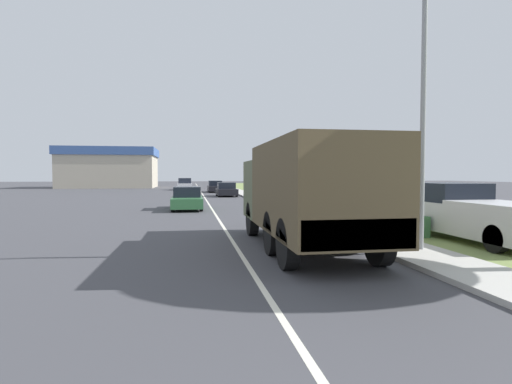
# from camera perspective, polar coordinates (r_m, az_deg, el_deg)

# --- Properties ---
(ground_plane) EXTENTS (180.00, 180.00, 0.00)m
(ground_plane) POSITION_cam_1_polar(r_m,az_deg,el_deg) (39.52, -7.48, -0.59)
(ground_plane) COLOR #424247
(lane_centre_stripe) EXTENTS (0.12, 120.00, 0.00)m
(lane_centre_stripe) POSITION_cam_1_polar(r_m,az_deg,el_deg) (39.52, -7.48, -0.58)
(lane_centre_stripe) COLOR silver
(lane_centre_stripe) RESTS_ON ground
(sidewalk_right) EXTENTS (1.80, 120.00, 0.12)m
(sidewalk_right) POSITION_cam_1_polar(r_m,az_deg,el_deg) (39.92, -1.01, -0.45)
(sidewalk_right) COLOR beige
(sidewalk_right) RESTS_ON ground
(grass_strip_right) EXTENTS (7.00, 120.00, 0.02)m
(grass_strip_right) POSITION_cam_1_polar(r_m,az_deg,el_deg) (40.79, 5.11, -0.47)
(grass_strip_right) COLOR olive
(grass_strip_right) RESTS_ON ground
(military_truck) EXTENTS (2.47, 7.63, 2.95)m
(military_truck) POSITION_cam_1_polar(r_m,az_deg,el_deg) (11.29, 7.08, 0.26)
(military_truck) COLOR #545B3D
(military_truck) RESTS_ON ground
(car_nearest_ahead) EXTENTS (1.80, 4.63, 1.37)m
(car_nearest_ahead) POSITION_cam_1_polar(r_m,az_deg,el_deg) (24.59, -9.81, -0.99)
(car_nearest_ahead) COLOR #336B3D
(car_nearest_ahead) RESTS_ON ground
(car_second_ahead) EXTENTS (1.89, 3.98, 1.35)m
(car_second_ahead) POSITION_cam_1_polar(r_m,az_deg,el_deg) (38.89, -4.25, 0.29)
(car_second_ahead) COLOR black
(car_second_ahead) RESTS_ON ground
(car_third_ahead) EXTENTS (1.74, 4.71, 1.39)m
(car_third_ahead) POSITION_cam_1_polar(r_m,az_deg,el_deg) (48.37, -5.85, 0.73)
(car_third_ahead) COLOR black
(car_third_ahead) RESTS_ON ground
(car_fourth_ahead) EXTENTS (1.94, 4.48, 1.64)m
(car_fourth_ahead) POSITION_cam_1_polar(r_m,az_deg,el_deg) (56.15, -10.12, 1.05)
(car_fourth_ahead) COLOR silver
(car_fourth_ahead) RESTS_ON ground
(pickup_truck) EXTENTS (1.97, 5.22, 1.79)m
(pickup_truck) POSITION_cam_1_polar(r_m,az_deg,el_deg) (14.40, 28.73, -2.70)
(pickup_truck) COLOR silver
(pickup_truck) RESTS_ON grass_strip_right
(lamp_post) EXTENTS (1.69, 0.24, 7.24)m
(lamp_post) POSITION_cam_1_polar(r_m,az_deg,el_deg) (11.56, 21.94, 13.84)
(lamp_post) COLOR gray
(lamp_post) RESTS_ON sidewalk_right
(utility_box) EXTENTS (0.55, 0.45, 0.70)m
(utility_box) POSITION_cam_1_polar(r_m,az_deg,el_deg) (14.37, 22.27, -4.62)
(utility_box) COLOR #3D7042
(utility_box) RESTS_ON grass_strip_right
(building_distant) EXTENTS (14.94, 11.30, 6.43)m
(building_distant) POSITION_cam_1_polar(r_m,az_deg,el_deg) (69.90, -20.11, 3.28)
(building_distant) COLOR #B2A893
(building_distant) RESTS_ON ground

